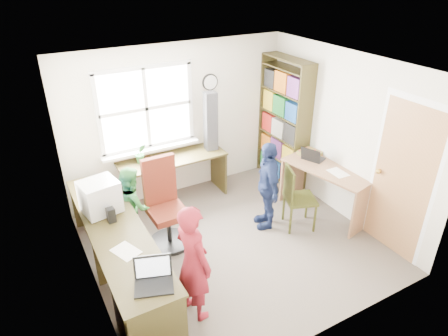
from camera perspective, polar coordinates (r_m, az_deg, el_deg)
name	(u,v)px	position (r m, az deg, el deg)	size (l,w,h in m)	color
room	(231,161)	(4.95, 0.98, 1.02)	(3.64, 3.44, 2.44)	#4C433C
l_desk	(145,261)	(4.64, -11.23, -12.94)	(2.38, 2.95, 0.75)	#41381A
right_desk	(327,180)	(6.06, 14.52, -1.70)	(0.87, 1.42, 0.76)	#956C4A
bookshelf	(284,125)	(6.70, 8.50, 6.11)	(0.30, 1.02, 2.10)	#41381A
swivel_chair	(165,208)	(5.34, -8.41, -5.72)	(0.57, 0.57, 1.22)	black
wooden_chair	(296,196)	(5.66, 10.21, -3.89)	(0.53, 0.53, 0.94)	#353812
crt_monitor	(100,197)	(4.93, -17.29, -3.97)	(0.47, 0.43, 0.41)	silver
laptop_left	(154,278)	(3.91, -10.03, -15.22)	(0.44, 0.40, 0.25)	black
laptop_right	(312,157)	(6.11, 12.49, 1.56)	(0.36, 0.39, 0.21)	black
speaker_a	(111,215)	(4.78, -15.84, -6.48)	(0.10, 0.10, 0.18)	black
speaker_b	(102,193)	(5.23, -17.09, -3.42)	(0.10, 0.10, 0.18)	black
cd_tower	(211,121)	(6.19, -1.92, 6.66)	(0.20, 0.18, 0.93)	black
game_box	(310,153)	(6.27, 12.16, 2.10)	(0.34, 0.34, 0.06)	red
paper_a	(126,251)	(4.35, -13.84, -11.46)	(0.30, 0.35, 0.00)	white
paper_b	(338,173)	(5.85, 15.97, -0.65)	(0.21, 0.29, 0.00)	white
potted_plant	(141,153)	(5.99, -11.82, 2.06)	(0.17, 0.13, 0.30)	#2C6F36
person_red	(193,262)	(4.22, -4.43, -13.29)	(0.50, 0.33, 1.36)	maroon
person_green	(133,206)	(5.39, -12.91, -5.32)	(0.55, 0.43, 1.13)	#30742E
person_navy	(267,185)	(5.57, 6.23, -2.49)	(0.76, 0.32, 1.30)	#162147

